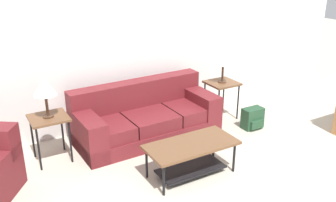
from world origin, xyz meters
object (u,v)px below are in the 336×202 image
at_px(couch, 146,118).
at_px(side_table_left, 49,122).
at_px(table_lamp_right, 223,58).
at_px(side_table_right, 222,86).
at_px(backpack, 253,118).
at_px(table_lamp_left, 45,88).
at_px(coffee_table, 191,152).

xyz_separation_m(couch, side_table_left, (-1.43, -0.01, 0.27)).
relative_size(side_table_left, table_lamp_right, 1.20).
bearing_deg(couch, side_table_right, -0.24).
height_order(table_lamp_right, backpack, table_lamp_right).
bearing_deg(side_table_left, couch, 0.24).
bearing_deg(couch, table_lamp_left, -179.76).
relative_size(coffee_table, side_table_left, 1.81).
relative_size(table_lamp_left, table_lamp_right, 1.00).
xyz_separation_m(side_table_left, side_table_right, (2.86, 0.00, 0.00)).
xyz_separation_m(couch, table_lamp_left, (-1.43, -0.01, 0.75)).
xyz_separation_m(side_table_left, table_lamp_left, (-0.00, 0.00, 0.48)).
relative_size(side_table_right, table_lamp_left, 1.20).
xyz_separation_m(coffee_table, side_table_right, (1.43, 1.26, 0.24)).
distance_m(side_table_left, table_lamp_right, 2.90).
height_order(side_table_left, backpack, side_table_left).
bearing_deg(side_table_left, table_lamp_left, 180.00).
bearing_deg(couch, table_lamp_right, -0.24).
bearing_deg(side_table_left, backpack, -11.18).
relative_size(couch, coffee_table, 1.90).
height_order(side_table_right, table_lamp_right, table_lamp_right).
bearing_deg(coffee_table, side_table_left, 138.69).
height_order(couch, table_lamp_left, table_lamp_left).
relative_size(coffee_table, side_table_right, 1.81).
xyz_separation_m(side_table_left, table_lamp_right, (2.86, 0.00, 0.48)).
bearing_deg(backpack, side_table_left, 168.82).
distance_m(couch, table_lamp_left, 1.62).
distance_m(couch, backpack, 1.73).
bearing_deg(table_lamp_right, side_table_right, 180.00).
distance_m(side_table_right, backpack, 0.74).
height_order(side_table_right, backpack, side_table_right).
relative_size(coffee_table, table_lamp_left, 2.18).
height_order(table_lamp_left, backpack, table_lamp_left).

